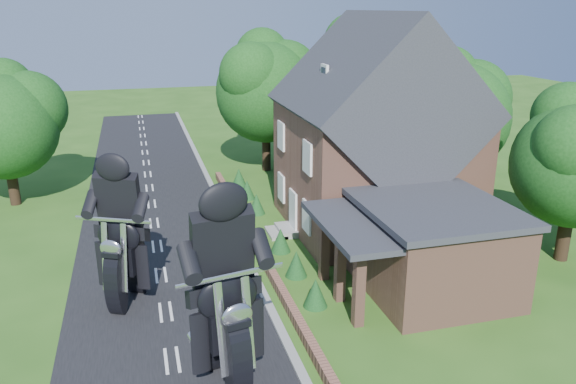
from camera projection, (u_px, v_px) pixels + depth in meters
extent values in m
plane|color=#295317|center=(166.00, 312.00, 20.07)|extent=(120.00, 120.00, 0.00)
cube|color=black|center=(166.00, 312.00, 20.06)|extent=(7.00, 80.00, 0.02)
cube|color=gray|center=(265.00, 297.00, 20.97)|extent=(0.30, 80.00, 0.12)
cube|color=#905D49|center=(254.00, 241.00, 25.66)|extent=(0.30, 22.00, 0.40)
cube|color=#905D49|center=(373.00, 167.00, 27.26)|extent=(8.00, 8.00, 6.00)
cube|color=#27292F|center=(376.00, 105.00, 26.32)|extent=(8.48, 8.64, 8.48)
cube|color=#905D49|center=(420.00, 34.00, 25.82)|extent=(0.60, 0.90, 1.60)
cube|color=white|center=(325.00, 74.00, 25.19)|extent=(0.12, 0.80, 0.90)
cube|color=black|center=(323.00, 75.00, 25.18)|extent=(0.04, 0.55, 0.65)
cube|color=white|center=(293.00, 212.00, 26.85)|extent=(0.10, 1.10, 2.10)
cube|color=gray|center=(286.00, 230.00, 27.05)|extent=(0.80, 1.60, 0.30)
cube|color=gray|center=(276.00, 233.00, 26.94)|extent=(0.80, 1.60, 0.15)
cube|color=white|center=(307.00, 217.00, 24.66)|extent=(0.10, 1.10, 1.40)
cube|color=black|center=(306.00, 217.00, 24.66)|extent=(0.04, 0.92, 1.22)
cube|color=white|center=(281.00, 188.00, 28.69)|extent=(0.10, 1.10, 1.40)
cube|color=black|center=(281.00, 188.00, 28.69)|extent=(0.04, 0.92, 1.22)
cube|color=white|center=(307.00, 158.00, 23.82)|extent=(0.10, 1.10, 1.40)
cube|color=black|center=(307.00, 158.00, 23.81)|extent=(0.04, 0.92, 1.22)
cube|color=white|center=(281.00, 136.00, 27.84)|extent=(0.10, 1.10, 1.40)
cube|color=black|center=(281.00, 136.00, 27.84)|extent=(0.04, 0.92, 1.22)
cube|color=#905D49|center=(432.00, 250.00, 21.35)|extent=(5.00, 5.60, 3.20)
cube|color=#27292F|center=(435.00, 207.00, 20.81)|extent=(5.30, 5.94, 0.24)
cube|color=#27292F|center=(357.00, 225.00, 20.14)|extent=(2.60, 5.32, 0.22)
cube|color=#905D49|center=(359.00, 288.00, 18.83)|extent=(0.35, 0.35, 2.80)
cube|color=#905D49|center=(340.00, 266.00, 20.48)|extent=(0.35, 0.35, 2.80)
cube|color=#905D49|center=(324.00, 246.00, 22.13)|extent=(0.35, 0.35, 2.80)
cylinder|color=black|center=(569.00, 229.00, 23.91)|extent=(0.56, 0.56, 2.80)
sphere|color=#134112|center=(571.00, 116.00, 23.42)|extent=(2.86, 2.86, 2.86)
cylinder|color=black|center=(453.00, 173.00, 31.53)|extent=(0.56, 0.56, 3.00)
sphere|color=#134112|center=(458.00, 118.00, 30.54)|extent=(6.00, 6.00, 6.00)
sphere|color=#134112|center=(475.00, 98.00, 31.15)|extent=(4.32, 4.32, 4.32)
sphere|color=#134112|center=(452.00, 99.00, 29.08)|extent=(3.72, 3.72, 3.72)
sphere|color=#134112|center=(452.00, 76.00, 31.01)|extent=(3.30, 3.30, 3.30)
cylinder|color=black|center=(360.00, 141.00, 37.67)|extent=(0.56, 0.56, 3.60)
sphere|color=#134112|center=(363.00, 85.00, 36.49)|extent=(7.20, 7.20, 7.20)
sphere|color=#134112|center=(382.00, 66.00, 37.21)|extent=(5.18, 5.18, 5.18)
sphere|color=#134112|center=(352.00, 64.00, 34.73)|extent=(4.46, 4.46, 4.46)
sphere|color=#134112|center=(357.00, 43.00, 37.04)|extent=(3.96, 3.96, 3.96)
cylinder|color=black|center=(270.00, 145.00, 37.11)|extent=(0.56, 0.56, 3.40)
sphere|color=#134112|center=(270.00, 92.00, 36.02)|extent=(6.40, 6.40, 6.40)
sphere|color=#134112|center=(289.00, 76.00, 36.67)|extent=(4.61, 4.61, 4.61)
sphere|color=#134112|center=(256.00, 74.00, 34.46)|extent=(3.97, 3.97, 3.97)
sphere|color=#134112|center=(266.00, 55.00, 36.52)|extent=(3.52, 3.52, 3.52)
cylinder|color=black|center=(17.00, 180.00, 30.68)|extent=(0.56, 0.56, 2.80)
sphere|color=#134112|center=(9.00, 127.00, 29.76)|extent=(5.60, 5.60, 5.60)
sphere|color=#134112|center=(34.00, 108.00, 30.32)|extent=(4.03, 4.03, 4.03)
sphere|color=#134112|center=(9.00, 87.00, 30.19)|extent=(3.08, 3.08, 3.08)
cone|color=#133C17|center=(315.00, 293.00, 20.31)|extent=(0.90, 0.90, 1.10)
cone|color=#133C17|center=(296.00, 264.00, 22.60)|extent=(0.90, 0.90, 1.10)
cone|color=#133C17|center=(281.00, 240.00, 24.89)|extent=(0.90, 0.90, 1.10)
cone|color=#133C17|center=(257.00, 204.00, 29.47)|extent=(0.90, 0.90, 1.10)
cone|color=#133C17|center=(247.00, 190.00, 31.75)|extent=(0.90, 0.90, 1.10)
cone|color=#133C17|center=(239.00, 177.00, 34.04)|extent=(0.90, 0.90, 1.10)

